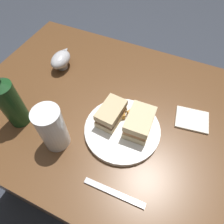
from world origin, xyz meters
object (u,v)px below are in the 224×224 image
Objects in this scene: plate at (122,130)px; napkin at (192,120)px; sandwich_half_right at (111,114)px; gravy_boat at (61,59)px; cider_bottle at (9,101)px; fork at (114,193)px; sandwich_half_left at (139,123)px; pint_glass at (53,130)px.

plate is 0.25m from napkin.
sandwich_half_right is 0.28m from napkin.
gravy_boat reaches higher than plate.
fork is at bearing 167.31° from cider_bottle.
napkin is (-0.54, -0.24, -0.10)m from cider_bottle.
fork is at bearing 92.52° from sandwich_half_left.
fork is (-0.01, 0.21, -0.05)m from sandwich_half_left.
sandwich_half_left is 0.94× the size of gravy_boat.
gravy_boat is (0.30, -0.17, -0.01)m from sandwich_half_right.
plate is 0.37m from cider_bottle.
sandwich_half_right is 0.43× the size of cider_bottle.
pint_glass is at bearing 47.80° from sandwich_half_right.
napkin is at bearing -155.77° from cider_bottle.
pint_glass is 0.35m from gravy_boat.
cider_bottle reaches higher than pint_glass.
plate is 0.40m from gravy_boat.
sandwich_half_left is 0.44× the size of cider_bottle.
cider_bottle is (0.16, -0.02, 0.03)m from pint_glass.
cider_bottle is (0.39, 0.13, 0.05)m from sandwich_half_left.
gravy_boat is 1.10× the size of napkin.
sandwich_half_left reaches higher than fork.
pint_glass is (0.22, 0.14, 0.02)m from sandwich_half_left.
plate is 0.96× the size of cider_bottle.
sandwich_half_right reaches higher than gravy_boat.
sandwich_half_right reaches higher than plate.
plate is 0.22m from pint_glass.
pint_glass is 0.17m from cider_bottle.
fork is at bearing 106.42° from plate.
fork is (-0.39, 0.09, -0.10)m from cider_bottle.
gravy_boat is (0.18, -0.30, -0.03)m from pint_glass.
sandwich_half_left reaches higher than sandwich_half_right.
napkin is (-0.25, -0.12, -0.04)m from sandwich_half_right.
plate is at bearing -75.01° from fork.
sandwich_half_right reaches higher than fork.
pint_glass is at bearing -18.66° from fork.
gravy_boat is 0.29m from cider_bottle.
cider_bottle is 0.42m from fork.
sandwich_half_left is 0.20m from napkin.
pint_glass is at bearing 174.04° from cider_bottle.
gravy_boat is 0.56m from fork.
fork is at bearing 66.21° from napkin.
sandwich_half_right is 0.62× the size of fork.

